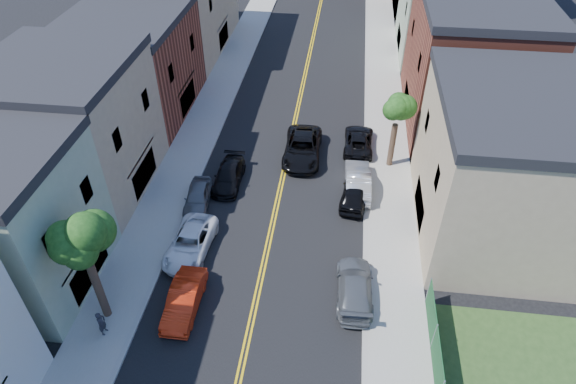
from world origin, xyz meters
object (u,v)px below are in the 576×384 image
(black_car_right, at_px, (355,192))
(silver_car_right, at_px, (358,181))
(pedestrian_left, at_px, (102,323))
(grey_car_left, at_px, (198,197))
(black_suv_lane, at_px, (302,148))
(black_car_left, at_px, (229,176))
(grey_car_right, at_px, (355,287))
(dark_car_right_far, at_px, (359,140))
(red_sedan, at_px, (184,300))
(white_pickup, at_px, (190,243))

(black_car_right, distance_m, silver_car_right, 1.31)
(black_car_right, bearing_deg, pedestrian_left, 50.85)
(grey_car_left, relative_size, black_suv_lane, 0.67)
(black_car_left, xyz_separation_m, silver_car_right, (9.30, 0.39, 0.15))
(grey_car_left, relative_size, grey_car_right, 0.81)
(grey_car_left, xyz_separation_m, black_suv_lane, (6.58, 6.58, 0.15))
(dark_car_right_far, distance_m, pedestrian_left, 23.35)
(black_car_left, height_order, grey_car_right, grey_car_right)
(red_sedan, xyz_separation_m, black_car_left, (0.00, 11.36, -0.06))
(grey_car_right, distance_m, silver_car_right, 9.71)
(grey_car_left, height_order, grey_car_right, grey_car_right)
(grey_car_left, relative_size, black_car_left, 0.88)
(black_car_left, xyz_separation_m, grey_car_right, (9.30, -9.32, 0.06))
(grey_car_left, xyz_separation_m, dark_car_right_far, (10.91, 8.43, -0.01))
(white_pickup, relative_size, black_suv_lane, 0.84)
(pedestrian_left, bearing_deg, grey_car_left, -7.11)
(grey_car_left, distance_m, silver_car_right, 11.32)
(white_pickup, bearing_deg, black_suv_lane, 65.30)
(red_sedan, bearing_deg, dark_car_right_far, 61.63)
(red_sedan, relative_size, grey_car_left, 1.10)
(white_pickup, bearing_deg, red_sedan, -75.23)
(silver_car_right, bearing_deg, grey_car_left, 13.23)
(grey_car_right, relative_size, pedestrian_left, 3.21)
(white_pickup, relative_size, black_car_left, 1.10)
(black_car_right, xyz_separation_m, pedestrian_left, (-12.89, -12.64, 0.17))
(grey_car_left, bearing_deg, black_car_left, 53.23)
(black_car_left, bearing_deg, white_pickup, -97.08)
(black_suv_lane, bearing_deg, red_sedan, -108.88)
(red_sedan, relative_size, silver_car_right, 0.89)
(black_suv_lane, relative_size, pedestrian_left, 3.85)
(white_pickup, distance_m, silver_car_right, 12.60)
(black_suv_lane, height_order, pedestrian_left, pedestrian_left)
(white_pickup, distance_m, pedestrian_left, 7.11)
(grey_car_right, height_order, silver_car_right, silver_car_right)
(black_car_left, distance_m, black_suv_lane, 6.36)
(black_car_right, distance_m, pedestrian_left, 18.05)
(pedestrian_left, bearing_deg, silver_car_right, -39.10)
(white_pickup, distance_m, black_suv_lane, 12.46)
(black_suv_lane, distance_m, pedestrian_left, 19.56)
(grey_car_left, bearing_deg, dark_car_right_far, 32.39)
(white_pickup, distance_m, dark_car_right_far, 16.39)
(black_car_left, distance_m, dark_car_right_far, 10.96)
(red_sedan, xyz_separation_m, black_suv_lane, (4.98, 15.32, 0.11))
(grey_car_left, bearing_deg, pedestrian_left, -106.46)
(silver_car_right, bearing_deg, red_sedan, 49.42)
(grey_car_right, distance_m, black_suv_lane, 13.96)
(grey_car_left, bearing_deg, black_suv_lane, 39.68)
(silver_car_right, distance_m, pedestrian_left, 19.10)
(dark_car_right_far, bearing_deg, black_car_right, 89.45)
(black_car_right, bearing_deg, grey_car_left, 15.49)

